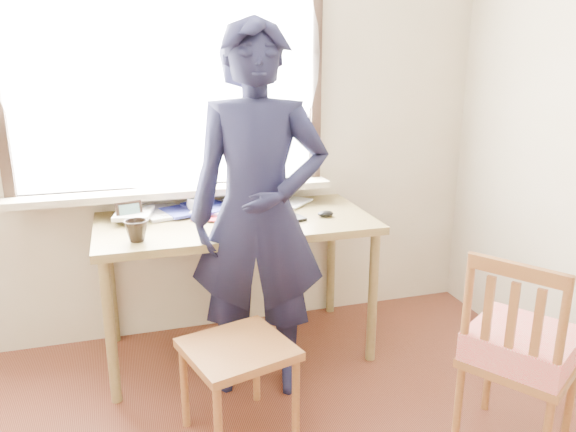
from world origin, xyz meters
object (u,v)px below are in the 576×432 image
object	(u,v)px
mug_white	(197,205)
person	(258,215)
laptop	(266,209)
mug_dark	(136,231)
desk	(236,234)
work_chair	(238,359)
side_chair	(521,348)

from	to	relation	value
mug_white	person	xyz separation A→B (m)	(0.23, -0.56, 0.08)
laptop	mug_dark	world-z (taller)	laptop
desk	mug_white	size ratio (longest dim) A/B	13.34
desk	mug_dark	world-z (taller)	mug_dark
desk	laptop	bearing A→B (deg)	-11.38
mug_dark	mug_white	bearing A→B (deg)	50.13
desk	person	xyz separation A→B (m)	(0.04, -0.36, 0.21)
laptop	work_chair	world-z (taller)	laptop
mug_dark	work_chair	xyz separation A→B (m)	(0.39, -0.52, -0.48)
person	laptop	bearing A→B (deg)	85.64
mug_white	work_chair	world-z (taller)	mug_white
mug_white	side_chair	distance (m)	1.85
desk	person	bearing A→B (deg)	-83.06
desk	work_chair	world-z (taller)	desk
mug_white	side_chair	world-z (taller)	side_chair
desk	side_chair	size ratio (longest dim) A/B	1.64
mug_white	work_chair	bearing A→B (deg)	-87.95
laptop	mug_white	distance (m)	0.42
desk	mug_dark	distance (m)	0.60
desk	mug_dark	bearing A→B (deg)	-157.32
desk	person	size ratio (longest dim) A/B	0.81
mug_dark	work_chair	distance (m)	0.81
mug_dark	side_chair	bearing A→B (deg)	-31.79
desk	laptop	world-z (taller)	laptop
side_chair	laptop	bearing A→B (deg)	125.92
laptop	mug_white	xyz separation A→B (m)	(-0.35, 0.23, -0.01)
mug_dark	side_chair	distance (m)	1.85
work_chair	side_chair	bearing A→B (deg)	-20.63
mug_dark	side_chair	world-z (taller)	side_chair
work_chair	side_chair	world-z (taller)	side_chair
laptop	mug_dark	xyz separation A→B (m)	(-0.71, -0.19, -0.00)
desk	laptop	size ratio (longest dim) A/B	3.86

